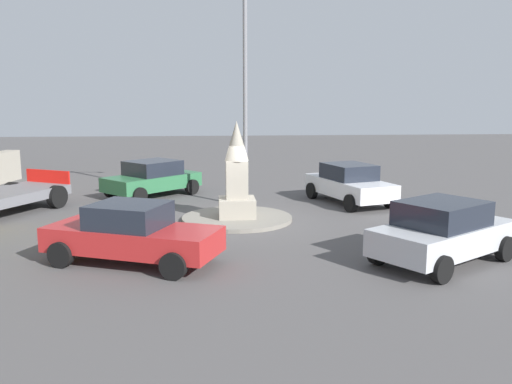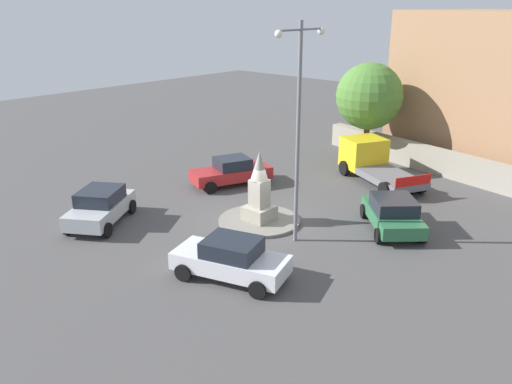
{
  "view_description": "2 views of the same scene",
  "coord_description": "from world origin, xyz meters",
  "px_view_note": "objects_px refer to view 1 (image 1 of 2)",
  "views": [
    {
      "loc": [
        0.82,
        17.88,
        4.09
      ],
      "look_at": [
        -0.64,
        -0.05,
        0.94
      ],
      "focal_mm": 38.55,
      "sensor_mm": 36.0,
      "label": 1
    },
    {
      "loc": [
        -16.06,
        -14.46,
        9.29
      ],
      "look_at": [
        0.05,
        0.25,
        1.36
      ],
      "focal_mm": 36.57,
      "sensor_mm": 36.0,
      "label": 2
    }
  ],
  "objects_px": {
    "car_red_waiting": "(132,234)",
    "car_white_far_side": "(349,183)",
    "streetlamp": "(245,65)",
    "car_silver_approaching": "(443,231)",
    "monument": "(237,177)",
    "car_green_passing": "(152,178)"
  },
  "relations": [
    {
      "from": "monument",
      "to": "car_silver_approaching",
      "type": "bearing_deg",
      "value": 133.24
    },
    {
      "from": "monument",
      "to": "car_green_passing",
      "type": "relative_size",
      "value": 0.78
    },
    {
      "from": "monument",
      "to": "car_white_far_side",
      "type": "height_order",
      "value": "monument"
    },
    {
      "from": "car_green_passing",
      "to": "car_white_far_side",
      "type": "distance_m",
      "value": 8.02
    },
    {
      "from": "car_silver_approaching",
      "to": "car_green_passing",
      "type": "height_order",
      "value": "car_silver_approaching"
    },
    {
      "from": "streetlamp",
      "to": "car_silver_approaching",
      "type": "relative_size",
      "value": 2.07
    },
    {
      "from": "monument",
      "to": "streetlamp",
      "type": "relative_size",
      "value": 0.36
    },
    {
      "from": "monument",
      "to": "car_silver_approaching",
      "type": "height_order",
      "value": "monument"
    },
    {
      "from": "streetlamp",
      "to": "car_white_far_side",
      "type": "relative_size",
      "value": 1.97
    },
    {
      "from": "car_silver_approaching",
      "to": "car_white_far_side",
      "type": "bearing_deg",
      "value": -87.25
    },
    {
      "from": "streetlamp",
      "to": "car_silver_approaching",
      "type": "xyz_separation_m",
      "value": [
        -4.4,
        7.54,
        -4.39
      ]
    },
    {
      "from": "car_silver_approaching",
      "to": "monument",
      "type": "bearing_deg",
      "value": -46.76
    },
    {
      "from": "car_silver_approaching",
      "to": "car_red_waiting",
      "type": "bearing_deg",
      "value": -4.45
    },
    {
      "from": "car_green_passing",
      "to": "car_red_waiting",
      "type": "bearing_deg",
      "value": 92.86
    },
    {
      "from": "car_green_passing",
      "to": "monument",
      "type": "bearing_deg",
      "value": 124.21
    },
    {
      "from": "streetlamp",
      "to": "car_white_far_side",
      "type": "bearing_deg",
      "value": -176.09
    },
    {
      "from": "monument",
      "to": "car_green_passing",
      "type": "bearing_deg",
      "value": -55.79
    },
    {
      "from": "monument",
      "to": "car_red_waiting",
      "type": "bearing_deg",
      "value": 58.38
    },
    {
      "from": "monument",
      "to": "car_silver_approaching",
      "type": "relative_size",
      "value": 0.75
    },
    {
      "from": "streetlamp",
      "to": "car_silver_approaching",
      "type": "height_order",
      "value": "streetlamp"
    },
    {
      "from": "car_white_far_side",
      "to": "monument",
      "type": "bearing_deg",
      "value": 30.9
    },
    {
      "from": "car_red_waiting",
      "to": "car_white_far_side",
      "type": "relative_size",
      "value": 1.03
    }
  ]
}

